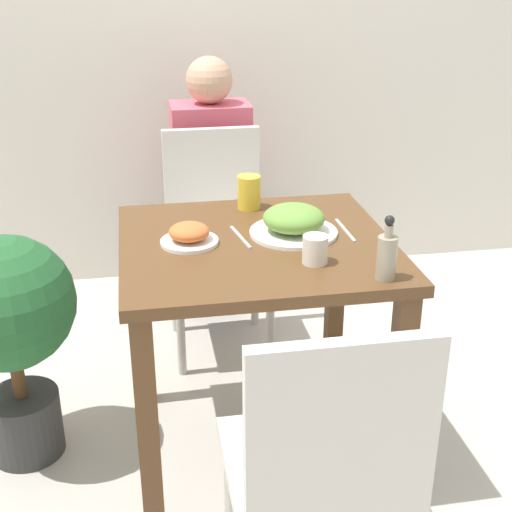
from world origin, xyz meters
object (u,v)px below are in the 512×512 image
object	(u,v)px
food_plate	(294,222)
drink_cup	(315,250)
person_figure	(212,190)
side_plate	(189,235)
sauce_bottle	(387,255)
chair_far	(216,228)
chair_near	(324,467)
potted_plant_left	(9,321)
juice_glass	(249,192)

from	to	relation	value
food_plate	drink_cup	world-z (taller)	food_plate
person_figure	side_plate	bearing A→B (deg)	-100.08
drink_cup	person_figure	world-z (taller)	person_figure
sauce_bottle	person_figure	world-z (taller)	person_figure
chair_far	sauce_bottle	size ratio (longest dim) A/B	5.02
chair_near	chair_far	bearing A→B (deg)	-87.74
chair_near	food_plate	distance (m)	0.84
sauce_bottle	chair_near	bearing A→B (deg)	-122.87
side_plate	person_figure	xyz separation A→B (m)	(0.19, 1.06, -0.22)
potted_plant_left	person_figure	bearing A→B (deg)	51.83
drink_cup	potted_plant_left	distance (m)	1.00
drink_cup	food_plate	bearing A→B (deg)	93.00
chair_far	potted_plant_left	world-z (taller)	chair_far
sauce_bottle	juice_glass	bearing A→B (deg)	113.49
chair_far	side_plate	bearing A→B (deg)	-102.63
side_plate	drink_cup	world-z (taller)	drink_cup
chair_near	potted_plant_left	distance (m)	1.17
drink_cup	potted_plant_left	xyz separation A→B (m)	(-0.91, 0.30, -0.31)
juice_glass	person_figure	bearing A→B (deg)	92.88
side_plate	potted_plant_left	world-z (taller)	side_plate
chair_far	side_plate	size ratio (longest dim) A/B	5.20
sauce_bottle	person_figure	xyz separation A→B (m)	(-0.31, 1.40, -0.26)
potted_plant_left	chair_far	bearing A→B (deg)	41.32
chair_near	side_plate	size ratio (longest dim) A/B	5.20
side_plate	drink_cup	bearing A→B (deg)	-31.05
side_plate	person_figure	distance (m)	1.10
chair_far	person_figure	bearing A→B (deg)	86.02
side_plate	potted_plant_left	distance (m)	0.65
food_plate	side_plate	xyz separation A→B (m)	(-0.33, -0.02, -0.01)
juice_glass	sauce_bottle	world-z (taller)	sauce_bottle
chair_near	potted_plant_left	bearing A→B (deg)	-46.93
food_plate	juice_glass	bearing A→B (deg)	110.26
sauce_bottle	person_figure	distance (m)	1.46
side_plate	drink_cup	size ratio (longest dim) A/B	2.16
drink_cup	sauce_bottle	distance (m)	0.21
food_plate	side_plate	bearing A→B (deg)	-176.59
chair_far	drink_cup	xyz separation A→B (m)	(0.17, -0.95, 0.29)
potted_plant_left	person_figure	distance (m)	1.23
chair_far	person_figure	size ratio (longest dim) A/B	0.78
food_plate	person_figure	distance (m)	1.08
chair_far	chair_near	bearing A→B (deg)	-87.74
drink_cup	sauce_bottle	world-z (taller)	sauce_bottle
chair_far	potted_plant_left	size ratio (longest dim) A/B	1.16
chair_far	drink_cup	distance (m)	1.01
chair_near	side_plate	bearing A→B (deg)	-73.35
chair_near	potted_plant_left	xyz separation A→B (m)	(-0.80, 0.85, -0.02)
sauce_bottle	potted_plant_left	distance (m)	1.20
chair_near	juice_glass	distance (m)	1.08
sauce_bottle	potted_plant_left	size ratio (longest dim) A/B	0.23
drink_cup	potted_plant_left	bearing A→B (deg)	161.76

